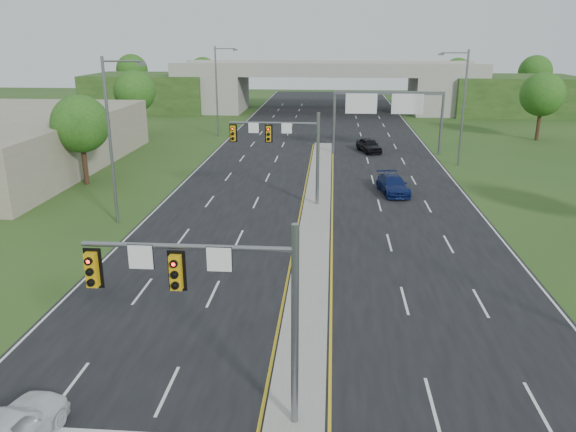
# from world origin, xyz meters

# --- Properties ---
(ground) EXTENTS (240.00, 240.00, 0.00)m
(ground) POSITION_xyz_m (0.00, 0.00, 0.00)
(ground) COLOR #244418
(ground) RESTS_ON ground
(road) EXTENTS (24.00, 160.00, 0.02)m
(road) POSITION_xyz_m (0.00, 35.00, 0.01)
(road) COLOR black
(road) RESTS_ON ground
(median) EXTENTS (2.00, 54.00, 0.16)m
(median) POSITION_xyz_m (0.00, 23.00, 0.10)
(median) COLOR gray
(median) RESTS_ON road
(lane_markings) EXTENTS (23.72, 160.00, 0.01)m
(lane_markings) POSITION_xyz_m (-0.60, 28.91, 0.02)
(lane_markings) COLOR gold
(lane_markings) RESTS_ON road
(signal_mast_near) EXTENTS (6.62, 0.60, 7.00)m
(signal_mast_near) POSITION_xyz_m (-2.26, -0.07, 4.73)
(signal_mast_near) COLOR slate
(signal_mast_near) RESTS_ON ground
(signal_mast_far) EXTENTS (6.62, 0.60, 7.00)m
(signal_mast_far) POSITION_xyz_m (-2.26, 24.93, 4.73)
(signal_mast_far) COLOR slate
(signal_mast_far) RESTS_ON ground
(sign_gantry) EXTENTS (11.58, 0.44, 6.67)m
(sign_gantry) POSITION_xyz_m (6.68, 44.92, 5.24)
(sign_gantry) COLOR slate
(sign_gantry) RESTS_ON ground
(overpass) EXTENTS (80.00, 14.00, 8.10)m
(overpass) POSITION_xyz_m (0.00, 80.00, 3.55)
(overpass) COLOR gray
(overpass) RESTS_ON ground
(lightpole_l_mid) EXTENTS (2.85, 0.25, 11.00)m
(lightpole_l_mid) POSITION_xyz_m (-13.30, 20.00, 6.10)
(lightpole_l_mid) COLOR slate
(lightpole_l_mid) RESTS_ON ground
(lightpole_l_far) EXTENTS (2.85, 0.25, 11.00)m
(lightpole_l_far) POSITION_xyz_m (-13.30, 55.00, 6.10)
(lightpole_l_far) COLOR slate
(lightpole_l_far) RESTS_ON ground
(lightpole_r_far) EXTENTS (2.85, 0.25, 11.00)m
(lightpole_r_far) POSITION_xyz_m (13.30, 40.00, 6.10)
(lightpole_r_far) COLOR slate
(lightpole_r_far) RESTS_ON ground
(tree_l_near) EXTENTS (4.80, 4.80, 7.60)m
(tree_l_near) POSITION_xyz_m (-20.00, 30.00, 5.18)
(tree_l_near) COLOR #382316
(tree_l_near) RESTS_ON ground
(tree_l_mid) EXTENTS (5.20, 5.20, 8.12)m
(tree_l_mid) POSITION_xyz_m (-24.00, 55.00, 5.51)
(tree_l_mid) COLOR #382316
(tree_l_mid) RESTS_ON ground
(tree_r_mid) EXTENTS (5.20, 5.20, 8.12)m
(tree_r_mid) POSITION_xyz_m (26.00, 55.00, 5.51)
(tree_r_mid) COLOR #382316
(tree_r_mid) RESTS_ON ground
(tree_back_a) EXTENTS (6.00, 6.00, 8.85)m
(tree_back_a) POSITION_xyz_m (-38.00, 94.00, 5.84)
(tree_back_a) COLOR #382316
(tree_back_a) RESTS_ON ground
(tree_back_b) EXTENTS (5.60, 5.60, 8.32)m
(tree_back_b) POSITION_xyz_m (-24.00, 94.00, 5.51)
(tree_back_b) COLOR #382316
(tree_back_b) RESTS_ON ground
(tree_back_c) EXTENTS (5.60, 5.60, 8.32)m
(tree_back_c) POSITION_xyz_m (24.00, 94.00, 5.51)
(tree_back_c) COLOR #382316
(tree_back_c) RESTS_ON ground
(tree_back_d) EXTENTS (6.00, 6.00, 8.85)m
(tree_back_d) POSITION_xyz_m (38.00, 94.00, 5.84)
(tree_back_d) COLOR #382316
(tree_back_d) RESTS_ON ground
(commercial_building) EXTENTS (18.00, 30.00, 5.00)m
(commercial_building) POSITION_xyz_m (-30.00, 35.00, 2.50)
(commercial_building) COLOR gray
(commercial_building) RESTS_ON ground
(car_white) EXTENTS (2.52, 4.68, 1.51)m
(car_white) POSITION_xyz_m (-8.65, -2.00, 0.78)
(car_white) COLOR silver
(car_white) RESTS_ON road
(car_far_b) EXTENTS (2.69, 5.13, 1.42)m
(car_far_b) POSITION_xyz_m (6.03, 29.01, 0.73)
(car_far_b) COLOR #0D194E
(car_far_b) RESTS_ON road
(car_far_c) EXTENTS (3.02, 4.76, 1.51)m
(car_far_c) POSITION_xyz_m (5.07, 45.94, 0.78)
(car_far_c) COLOR black
(car_far_c) RESTS_ON road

